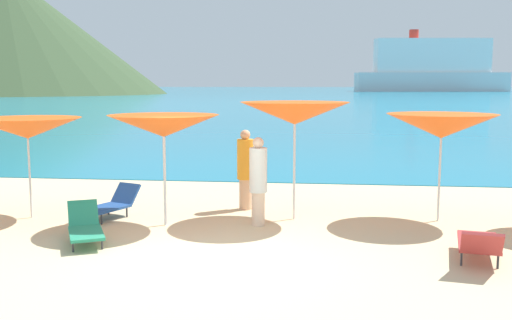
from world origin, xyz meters
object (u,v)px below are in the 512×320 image
at_px(umbrella_2, 27,128).
at_px(umbrella_5, 441,126).
at_px(lounge_chair_4, 85,227).
at_px(umbrella_3, 164,126).
at_px(lounge_chair_3, 110,204).
at_px(umbrella_4, 295,113).
at_px(cruise_ship, 431,68).
at_px(lounge_chair_1, 479,243).
at_px(beachgoer_4, 258,179).
at_px(beachgoer_3, 245,168).

xyz_separation_m(umbrella_2, umbrella_5, (8.33, 0.72, 0.06)).
distance_m(umbrella_5, lounge_chair_4, 7.08).
height_order(umbrella_3, lounge_chair_3, umbrella_3).
relative_size(umbrella_4, cruise_ship, 0.05).
height_order(lounge_chair_1, beachgoer_4, beachgoer_4).
relative_size(umbrella_2, lounge_chair_4, 1.58).
bearing_deg(lounge_chair_3, umbrella_2, -149.81).
bearing_deg(umbrella_2, umbrella_5, 4.96).
bearing_deg(lounge_chair_1, umbrella_5, -76.88).
relative_size(umbrella_2, cruise_ship, 0.05).
bearing_deg(beachgoer_3, umbrella_2, 64.73).
distance_m(umbrella_2, cruise_ship, 202.20).
bearing_deg(lounge_chair_3, lounge_chair_4, -58.96).
distance_m(umbrella_3, beachgoer_3, 2.38).
height_order(umbrella_2, lounge_chair_4, umbrella_2).
xyz_separation_m(umbrella_4, lounge_chair_3, (-3.79, -0.34, -1.88)).
bearing_deg(lounge_chair_4, beachgoer_4, 2.85).
xyz_separation_m(umbrella_3, beachgoer_4, (1.81, 0.19, -1.04)).
bearing_deg(cruise_ship, lounge_chair_4, -108.21).
distance_m(umbrella_2, beachgoer_4, 4.85).
bearing_deg(beachgoer_4, umbrella_5, 44.94).
relative_size(umbrella_3, umbrella_4, 0.91).
relative_size(umbrella_4, beachgoer_4, 1.38).
bearing_deg(beachgoer_4, beachgoer_3, 139.26).
relative_size(lounge_chair_4, beachgoer_4, 0.87).
bearing_deg(umbrella_3, umbrella_5, 10.67).
bearing_deg(cruise_ship, umbrella_5, -106.53).
bearing_deg(beachgoer_4, lounge_chair_1, 3.66).
distance_m(umbrella_4, beachgoer_3, 1.87).
height_order(umbrella_3, beachgoer_3, umbrella_3).
distance_m(umbrella_4, umbrella_5, 2.93).
xyz_separation_m(umbrella_2, cruise_ship, (41.00, 197.91, 6.05)).
bearing_deg(lounge_chair_3, lounge_chair_1, 4.75).
xyz_separation_m(umbrella_4, lounge_chair_4, (-3.53, -2.25, -1.89)).
relative_size(umbrella_4, beachgoer_3, 1.36).
distance_m(lounge_chair_1, cruise_ship, 202.77).
distance_m(beachgoer_3, beachgoer_4, 1.54).
distance_m(umbrella_5, lounge_chair_1, 3.25).
relative_size(umbrella_5, cruise_ship, 0.04).
bearing_deg(umbrella_4, umbrella_2, -174.35).
height_order(umbrella_2, umbrella_4, umbrella_4).
height_order(umbrella_4, lounge_chair_1, umbrella_4).
distance_m(umbrella_2, umbrella_4, 5.46).
height_order(umbrella_5, cruise_ship, cruise_ship).
xyz_separation_m(umbrella_2, lounge_chair_4, (1.89, -1.71, -1.58)).
bearing_deg(umbrella_4, cruise_ship, 79.78).
bearing_deg(umbrella_3, umbrella_2, 174.31).
distance_m(lounge_chair_4, cruise_ship, 203.56).
bearing_deg(umbrella_4, beachgoer_3, 143.30).
bearing_deg(cruise_ship, beachgoer_4, -107.50).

